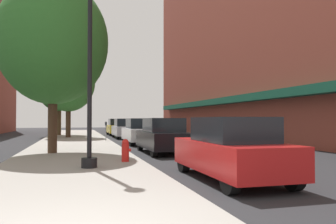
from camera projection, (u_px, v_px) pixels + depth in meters
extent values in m
plane|color=#232326|center=(137.00, 143.00, 22.34)|extent=(90.00, 90.00, 0.00)
cube|color=gray|center=(75.00, 142.00, 22.26)|extent=(4.80, 50.00, 0.12)
cube|color=brown|center=(254.00, 13.00, 29.33)|extent=(6.00, 40.00, 21.78)
cube|color=#144C38|center=(219.00, 102.00, 28.28)|extent=(0.90, 34.00, 0.50)
cylinder|color=black|center=(89.00, 163.00, 10.27)|extent=(0.48, 0.48, 0.30)
cylinder|color=black|center=(90.00, 73.00, 10.33)|extent=(0.14, 0.14, 5.20)
cylinder|color=red|center=(125.00, 153.00, 11.75)|extent=(0.26, 0.26, 0.62)
sphere|color=red|center=(125.00, 142.00, 11.76)|extent=(0.24, 0.24, 0.24)
cylinder|color=red|center=(129.00, 150.00, 11.79)|extent=(0.12, 0.10, 0.10)
cylinder|color=slate|center=(106.00, 133.00, 23.40)|extent=(0.06, 0.06, 1.05)
cube|color=#33383D|center=(106.00, 124.00, 23.42)|extent=(0.14, 0.09, 0.26)
cylinder|color=#422D1E|center=(53.00, 118.00, 14.88)|extent=(0.40, 0.40, 3.12)
ellipsoid|color=#2D6B28|center=(53.00, 42.00, 14.95)|extent=(4.86, 4.86, 5.59)
cylinder|color=#422D1E|center=(68.00, 119.00, 27.67)|extent=(0.40, 0.40, 2.99)
ellipsoid|color=#387F33|center=(68.00, 81.00, 27.74)|extent=(4.35, 4.35, 5.00)
cylinder|color=#4C3823|center=(59.00, 119.00, 31.74)|extent=(0.40, 0.40, 3.10)
ellipsoid|color=#2D6B28|center=(59.00, 86.00, 31.81)|extent=(4.15, 4.15, 4.78)
cylinder|color=black|center=(184.00, 161.00, 10.19)|extent=(0.22, 0.64, 0.64)
cylinder|color=black|center=(230.00, 160.00, 10.60)|extent=(0.22, 0.64, 0.64)
cylinder|color=black|center=(230.00, 180.00, 7.10)|extent=(0.22, 0.64, 0.64)
cylinder|color=black|center=(294.00, 176.00, 7.51)|extent=(0.22, 0.64, 0.64)
cube|color=red|center=(230.00, 156.00, 8.86)|extent=(1.80, 4.30, 0.76)
cube|color=black|center=(233.00, 129.00, 8.73)|extent=(1.56, 2.20, 0.64)
cylinder|color=black|center=(140.00, 144.00, 17.18)|extent=(0.22, 0.64, 0.64)
cylinder|color=black|center=(169.00, 144.00, 17.59)|extent=(0.22, 0.64, 0.64)
cylinder|color=black|center=(154.00, 150.00, 14.09)|extent=(0.22, 0.64, 0.64)
cylinder|color=black|center=(189.00, 149.00, 14.50)|extent=(0.22, 0.64, 0.64)
cube|color=black|center=(163.00, 140.00, 15.84)|extent=(1.80, 4.30, 0.76)
cube|color=black|center=(163.00, 125.00, 15.71)|extent=(1.56, 2.20, 0.64)
cylinder|color=black|center=(124.00, 138.00, 22.88)|extent=(0.22, 0.64, 0.64)
cylinder|color=black|center=(147.00, 138.00, 23.29)|extent=(0.22, 0.64, 0.64)
cylinder|color=black|center=(132.00, 141.00, 19.79)|extent=(0.22, 0.64, 0.64)
cylinder|color=black|center=(157.00, 141.00, 20.21)|extent=(0.22, 0.64, 0.64)
cube|color=silver|center=(140.00, 134.00, 21.55)|extent=(1.80, 4.30, 0.76)
cube|color=black|center=(140.00, 123.00, 21.42)|extent=(1.56, 2.20, 0.64)
cylinder|color=black|center=(113.00, 134.00, 29.66)|extent=(0.22, 0.64, 0.64)
cylinder|color=black|center=(131.00, 134.00, 30.08)|extent=(0.22, 0.64, 0.64)
cylinder|color=black|center=(118.00, 135.00, 26.58)|extent=(0.22, 0.64, 0.64)
cylinder|color=black|center=(137.00, 135.00, 26.99)|extent=(0.22, 0.64, 0.64)
cube|color=#B2B2BA|center=(125.00, 131.00, 28.33)|extent=(1.80, 4.30, 0.76)
cube|color=black|center=(125.00, 122.00, 28.20)|extent=(1.56, 2.20, 0.64)
cylinder|color=black|center=(108.00, 132.00, 35.09)|extent=(0.22, 0.64, 0.64)
cylinder|color=black|center=(123.00, 131.00, 35.50)|extent=(0.22, 0.64, 0.64)
cylinder|color=black|center=(111.00, 133.00, 32.01)|extent=(0.22, 0.64, 0.64)
cylinder|color=black|center=(127.00, 133.00, 32.42)|extent=(0.22, 0.64, 0.64)
cube|color=gold|center=(117.00, 129.00, 33.76)|extent=(1.80, 4.30, 0.76)
cube|color=black|center=(117.00, 122.00, 33.63)|extent=(1.56, 2.20, 0.64)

